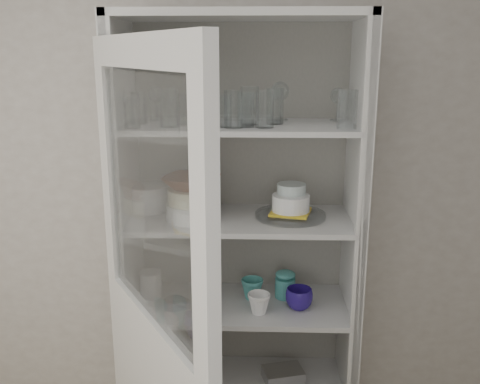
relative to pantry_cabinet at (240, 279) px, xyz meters
The scene contains 35 objects.
wall_back 0.44m from the pantry_cabinet, 140.87° to the left, with size 3.60×0.02×2.60m, color #ACA49D.
pantry_cabinet is the anchor object (origin of this frame).
cupboard_door 0.72m from the pantry_cabinet, 111.51° to the right, with size 0.51×0.79×2.00m.
tumbler_0 0.91m from the pantry_cabinet, 152.57° to the right, with size 0.06×0.06×0.12m, color silver.
tumbler_1 0.86m from the pantry_cabinet, 147.22° to the right, with size 0.07×0.07×0.15m, color silver.
tumbler_2 0.82m from the pantry_cabinet, 96.32° to the right, with size 0.07×0.07×0.14m, color silver.
tumbler_3 0.80m from the pantry_cabinet, 109.63° to the right, with size 0.06×0.06×0.13m, color silver.
tumbler_4 0.81m from the pantry_cabinet, 81.11° to the right, with size 0.07×0.07×0.13m, color silver.
tumbler_5 0.82m from the pantry_cabinet, 61.50° to the right, with size 0.07×0.07×0.14m, color silver.
tumbler_6 0.92m from the pantry_cabinet, 28.22° to the right, with size 0.07×0.07×0.15m, color silver.
tumbler_7 0.89m from the pantry_cabinet, 168.65° to the right, with size 0.06×0.06×0.13m, color silver.
tumbler_8 0.80m from the pantry_cabinet, 154.24° to the right, with size 0.07×0.07×0.14m, color silver.
tumbler_9 0.82m from the pantry_cabinet, 158.82° to the right, with size 0.06×0.06×0.12m, color silver.
tumbler_10 0.81m from the pantry_cabinet, 24.89° to the right, with size 0.07×0.07×0.14m, color silver.
tumbler_11 0.80m from the pantry_cabinet, 64.99° to the right, with size 0.08×0.08×0.15m, color silver.
goblet_0 0.88m from the pantry_cabinet, behind, with size 0.07×0.07×0.16m, color silver, non-canonical shape.
goblet_1 0.82m from the pantry_cabinet, behind, with size 0.07×0.07×0.15m, color silver, non-canonical shape.
goblet_2 0.83m from the pantry_cabinet, 13.97° to the left, with size 0.08×0.08×0.18m, color silver, non-canonical shape.
goblet_3 0.90m from the pantry_cabinet, ahead, with size 0.07×0.07×0.15m, color silver, non-canonical shape.
plate_stack_front 0.42m from the pantry_cabinet, 152.06° to the right, with size 0.22×0.22×0.07m, color white.
plate_stack_back 0.56m from the pantry_cabinet, behind, with size 0.19×0.19×0.11m, color white.
cream_bowl 0.48m from the pantry_cabinet, 152.06° to the right, with size 0.20×0.20×0.06m, color beige.
terracotta_bowl 0.53m from the pantry_cabinet, 152.06° to the right, with size 0.23×0.23×0.06m, color #542414.
glass_platter 0.40m from the pantry_cabinet, 15.98° to the right, with size 0.30×0.30×0.02m, color silver.
yellow_trivet 0.41m from the pantry_cabinet, 15.98° to the right, with size 0.16×0.16×0.01m, color yellow.
white_ramekin 0.44m from the pantry_cabinet, 15.98° to the right, with size 0.16×0.16×0.07m, color white.
grey_bowl_stack 0.45m from the pantry_cabinet, ahead, with size 0.12×0.12×0.14m, color silver.
mug_blue 0.29m from the pantry_cabinet, 24.76° to the right, with size 0.12×0.12×0.09m, color navy.
mug_teal 0.07m from the pantry_cabinet, 27.94° to the right, with size 0.10×0.10×0.09m, color teal.
mug_white 0.19m from the pantry_cabinet, 63.49° to the right, with size 0.10×0.10×0.09m, color white.
teal_jar 0.21m from the pantry_cabinet, ahead, with size 0.09×0.09×0.11m.
measuring_cups 0.32m from the pantry_cabinet, 156.00° to the right, with size 0.09×0.09×0.04m, color silver.
white_canister 0.41m from the pantry_cabinet, behind, with size 0.10×0.10×0.12m, color white.
cream_dish 0.52m from the pantry_cabinet, 157.36° to the right, with size 0.25×0.25×0.08m, color beige.
tin_box 0.50m from the pantry_cabinet, 15.39° to the right, with size 0.18×0.13×0.05m, color #A1A1A1.
Camera 1 is at (0.28, -0.92, 1.95)m, focal length 40.00 mm.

